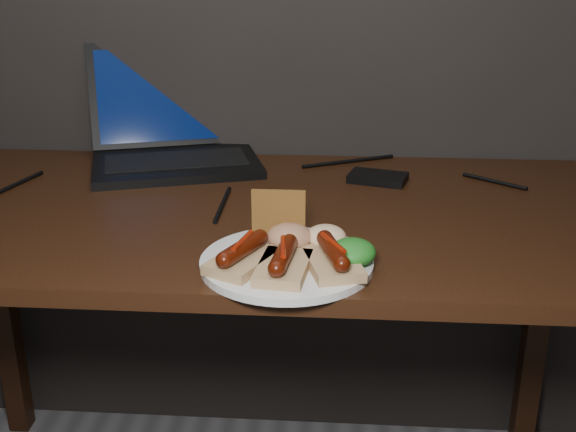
{
  "coord_description": "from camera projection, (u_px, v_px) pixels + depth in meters",
  "views": [
    {
      "loc": [
        0.17,
        0.14,
        1.21
      ],
      "look_at": [
        0.1,
        1.16,
        0.82
      ],
      "focal_mm": 45.0,
      "sensor_mm": 36.0,
      "label": 1
    }
  ],
  "objects": [
    {
      "name": "desk",
      "position": [
        245.0,
        251.0,
        1.36
      ],
      "size": [
        1.4,
        0.7,
        0.75
      ],
      "color": "#371C0D",
      "rests_on": "ground"
    },
    {
      "name": "laptop",
      "position": [
        173.0,
        136.0,
        1.59
      ],
      "size": [
        0.43,
        0.41,
        0.25
      ],
      "color": "black",
      "rests_on": "desk"
    },
    {
      "name": "hard_drive",
      "position": [
        378.0,
        178.0,
        1.47
      ],
      "size": [
        0.13,
        0.1,
        0.02
      ],
      "primitive_type": "cube",
      "rotation": [
        0.0,
        0.0,
        -0.28
      ],
      "color": "black",
      "rests_on": "desk"
    },
    {
      "name": "desk_cables",
      "position": [
        259.0,
        181.0,
        1.46
      ],
      "size": [
        1.05,
        0.43,
        0.01
      ],
      "color": "black",
      "rests_on": "desk"
    },
    {
      "name": "plate",
      "position": [
        287.0,
        263.0,
        1.09
      ],
      "size": [
        0.34,
        0.34,
        0.01
      ],
      "primitive_type": "cylinder",
      "rotation": [
        0.0,
        0.0,
        0.36
      ],
      "color": "silver",
      "rests_on": "desk"
    },
    {
      "name": "bread_sausage_left",
      "position": [
        243.0,
        256.0,
        1.06
      ],
      "size": [
        0.11,
        0.13,
        0.04
      ],
      "color": "tan",
      "rests_on": "plate"
    },
    {
      "name": "bread_sausage_center",
      "position": [
        283.0,
        262.0,
        1.04
      ],
      "size": [
        0.08,
        0.12,
        0.04
      ],
      "color": "tan",
      "rests_on": "plate"
    },
    {
      "name": "bread_sausage_right",
      "position": [
        333.0,
        258.0,
        1.05
      ],
      "size": [
        0.1,
        0.13,
        0.04
      ],
      "color": "tan",
      "rests_on": "plate"
    },
    {
      "name": "crispbread",
      "position": [
        279.0,
        215.0,
        1.14
      ],
      "size": [
        0.08,
        0.01,
        0.08
      ],
      "primitive_type": "cube",
      "color": "#A0672B",
      "rests_on": "plate"
    },
    {
      "name": "salad_greens",
      "position": [
        352.0,
        252.0,
        1.06
      ],
      "size": [
        0.07,
        0.07,
        0.04
      ],
      "primitive_type": "ellipsoid",
      "color": "#1C5611",
      "rests_on": "plate"
    },
    {
      "name": "salsa_mound",
      "position": [
        289.0,
        237.0,
        1.12
      ],
      "size": [
        0.07,
        0.07,
        0.04
      ],
      "primitive_type": "ellipsoid",
      "color": "maroon",
      "rests_on": "plate"
    },
    {
      "name": "coleslaw_mound",
      "position": [
        326.0,
        237.0,
        1.12
      ],
      "size": [
        0.06,
        0.06,
        0.04
      ],
      "primitive_type": "ellipsoid",
      "color": "silver",
      "rests_on": "plate"
    }
  ]
}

